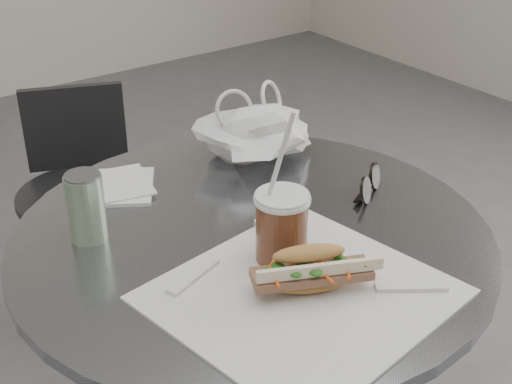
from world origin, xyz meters
TOP-DOWN VIEW (x-y plane):
  - cafe_table at (0.00, 0.20)m, footprint 0.76×0.76m
  - chair_far at (0.06, 1.07)m, footprint 0.37×0.39m
  - sandwich_paper at (-0.04, 0.02)m, footprint 0.41×0.39m
  - banh_mi at (-0.03, 0.03)m, footprint 0.22×0.16m
  - iced_coffee at (-0.01, 0.11)m, footprint 0.08×0.08m
  - sunglasses at (0.23, 0.18)m, footprint 0.10×0.07m
  - plastic_bag at (0.16, 0.40)m, footprint 0.23×0.20m
  - napkin_stack at (-0.11, 0.46)m, footprint 0.18×0.18m
  - drink_can at (-0.21, 0.33)m, footprint 0.06×0.06m

SIDE VIEW (x-z plane):
  - chair_far at x=0.06m, z-range -0.03..0.63m
  - cafe_table at x=0.00m, z-range 0.10..0.84m
  - sandwich_paper at x=-0.04m, z-range 0.74..0.74m
  - napkin_stack at x=-0.11m, z-range 0.74..0.75m
  - sunglasses at x=0.23m, z-range 0.73..0.78m
  - banh_mi at x=-0.03m, z-range 0.74..0.81m
  - plastic_bag at x=0.16m, z-range 0.74..0.84m
  - drink_can at x=-0.21m, z-range 0.74..0.85m
  - iced_coffee at x=-0.01m, z-range 0.68..0.92m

